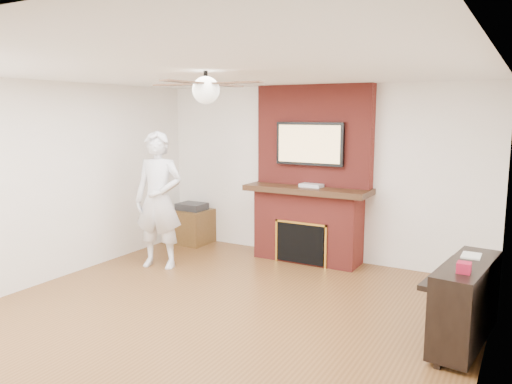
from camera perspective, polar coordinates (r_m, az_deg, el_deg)
The scene contains 11 objects.
room_shell at distance 4.90m, azimuth -5.55°, elevation -1.09°, with size 5.36×5.86×2.86m.
fireplace at distance 7.15m, azimuth 6.20°, elevation 0.04°, with size 1.78×0.64×2.50m.
tv at distance 7.04m, azimuth 6.14°, elevation 5.50°, with size 1.00×0.08×0.60m.
ceiling_fan at distance 4.83m, azimuth -5.75°, elevation 11.64°, with size 1.21×1.21×0.31m.
person at distance 6.91m, azimuth -11.08°, elevation -0.92°, with size 0.68×0.46×1.87m, color silver.
side_table at distance 8.23m, azimuth -7.29°, elevation -3.71°, with size 0.58×0.58×0.66m.
piano at distance 4.99m, azimuth 22.75°, elevation -11.46°, with size 0.57×1.23×0.87m.
cable_box at distance 7.03m, azimuth 6.35°, elevation 0.75°, with size 0.31×0.18×0.04m, color silver.
candle_green at distance 7.20m, azimuth 5.05°, elevation -7.64°, with size 0.07×0.07×0.09m, color #348238.
candle_cream at distance 7.10m, azimuth 6.73°, elevation -7.84°, with size 0.08×0.08×0.11m, color beige.
candle_blue at distance 7.14m, azimuth 6.37°, elevation -7.82°, with size 0.06×0.06×0.09m, color #323D97.
Camera 1 is at (2.76, -3.96, 2.11)m, focal length 35.00 mm.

